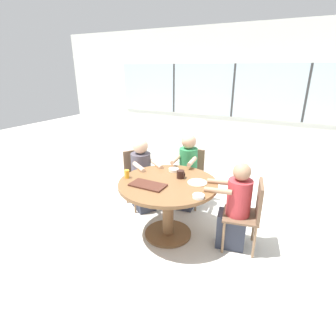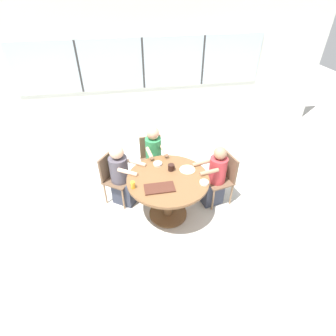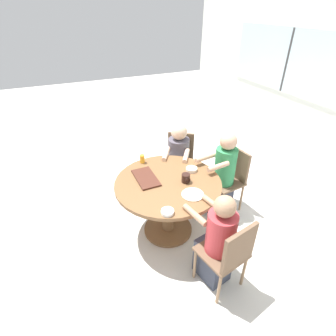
# 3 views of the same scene
# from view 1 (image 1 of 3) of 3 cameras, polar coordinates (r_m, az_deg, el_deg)

# --- Properties ---
(ground_plane) EXTENTS (16.00, 16.00, 0.00)m
(ground_plane) POSITION_cam_1_polar(r_m,az_deg,el_deg) (3.52, -0.00, -14.19)
(ground_plane) COLOR beige
(wall_back_with_windows) EXTENTS (8.40, 0.08, 2.80)m
(wall_back_with_windows) POSITION_cam_1_polar(r_m,az_deg,el_deg) (5.57, 13.95, 14.08)
(wall_back_with_windows) COLOR silver
(wall_back_with_windows) RESTS_ON ground_plane
(dining_table) EXTENTS (1.20, 1.20, 0.74)m
(dining_table) POSITION_cam_1_polar(r_m,az_deg,el_deg) (3.22, -0.00, -5.92)
(dining_table) COLOR brown
(dining_table) RESTS_ON ground_plane
(chair_for_woman_green_shirt) EXTENTS (0.44, 0.44, 0.86)m
(chair_for_woman_green_shirt) POSITION_cam_1_polar(r_m,az_deg,el_deg) (4.09, 4.88, -0.83)
(chair_for_woman_green_shirt) COLOR brown
(chair_for_woman_green_shirt) RESTS_ON ground_plane
(chair_for_man_blue_shirt) EXTENTS (0.47, 0.47, 0.86)m
(chair_for_man_blue_shirt) POSITION_cam_1_polar(r_m,az_deg,el_deg) (3.16, 17.39, -8.74)
(chair_for_man_blue_shirt) COLOR brown
(chair_for_man_blue_shirt) RESTS_ON ground_plane
(chair_for_man_teal_shirt) EXTENTS (0.56, 0.56, 0.86)m
(chair_for_man_teal_shirt) POSITION_cam_1_polar(r_m,az_deg,el_deg) (4.05, -6.54, -1.10)
(chair_for_man_teal_shirt) COLOR brown
(chair_for_man_teal_shirt) RESTS_ON ground_plane
(person_woman_green_shirt) EXTENTS (0.33, 0.53, 1.14)m
(person_woman_green_shirt) POSITION_cam_1_polar(r_m,az_deg,el_deg) (3.94, 4.23, -1.35)
(person_woman_green_shirt) COLOR #333847
(person_woman_green_shirt) RESTS_ON ground_plane
(person_man_blue_shirt) EXTENTS (0.54, 0.37, 1.07)m
(person_man_blue_shirt) POSITION_cam_1_polar(r_m,az_deg,el_deg) (3.16, 14.36, -8.82)
(person_man_blue_shirt) COLOR #333847
(person_man_blue_shirt) RESTS_ON ground_plane
(person_man_teal_shirt) EXTENTS (0.60, 0.54, 1.09)m
(person_man_teal_shirt) POSITION_cam_1_polar(r_m,az_deg,el_deg) (3.92, -5.62, -2.08)
(person_man_teal_shirt) COLOR #333847
(person_man_teal_shirt) RESTS_ON ground_plane
(food_tray_dark) EXTENTS (0.42, 0.22, 0.02)m
(food_tray_dark) POSITION_cam_1_polar(r_m,az_deg,el_deg) (3.05, -4.41, -3.72)
(food_tray_dark) COLOR #472319
(food_tray_dark) RESTS_ON dining_table
(coffee_mug) EXTENTS (0.10, 0.09, 0.10)m
(coffee_mug) POSITION_cam_1_polar(r_m,az_deg,el_deg) (3.24, 2.77, -1.38)
(coffee_mug) COLOR black
(coffee_mug) RESTS_ON dining_table
(juice_glass) EXTENTS (0.06, 0.06, 0.10)m
(juice_glass) POSITION_cam_1_polar(r_m,az_deg,el_deg) (3.28, -8.95, -1.29)
(juice_glass) COLOR gold
(juice_glass) RESTS_ON dining_table
(bowl_white_shallow) EXTENTS (0.12, 0.12, 0.04)m
(bowl_white_shallow) POSITION_cam_1_polar(r_m,az_deg,el_deg) (2.79, 6.65, -6.13)
(bowl_white_shallow) COLOR white
(bowl_white_shallow) RESTS_ON dining_table
(bowl_cereal) EXTENTS (0.13, 0.13, 0.04)m
(bowl_cereal) POSITION_cam_1_polar(r_m,az_deg,el_deg) (3.47, 1.26, -0.41)
(bowl_cereal) COLOR silver
(bowl_cereal) RESTS_ON dining_table
(plate_tortillas) EXTENTS (0.23, 0.23, 0.01)m
(plate_tortillas) POSITION_cam_1_polar(r_m,az_deg,el_deg) (3.14, 6.39, -3.15)
(plate_tortillas) COLOR beige
(plate_tortillas) RESTS_ON dining_table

